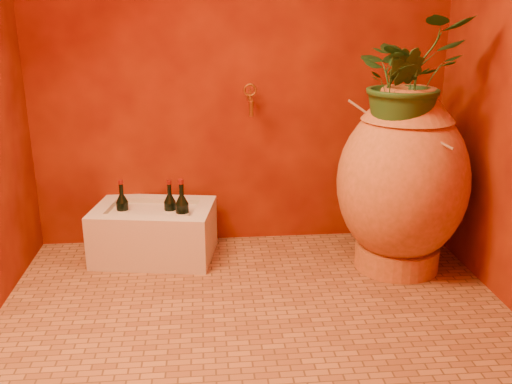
{
  "coord_description": "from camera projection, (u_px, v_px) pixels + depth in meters",
  "views": [
    {
      "loc": [
        -0.23,
        -2.42,
        1.41
      ],
      "look_at": [
        0.03,
        0.35,
        0.51
      ],
      "focal_mm": 40.0,
      "sensor_mm": 36.0,
      "label": 1
    }
  ],
  "objects": [
    {
      "name": "wall_tap",
      "position": [
        250.0,
        98.0,
        3.33
      ],
      "size": [
        0.08,
        0.16,
        0.18
      ],
      "color": "olive",
      "rests_on": "wall_back"
    },
    {
      "name": "wine_bottle_b",
      "position": [
        182.0,
        215.0,
        3.24
      ],
      "size": [
        0.08,
        0.08,
        0.33
      ],
      "color": "black",
      "rests_on": "stone_basin"
    },
    {
      "name": "wall_back",
      "position": [
        240.0,
        38.0,
        3.31
      ],
      "size": [
        2.5,
        0.02,
        2.5
      ],
      "primitive_type": "cube",
      "color": "#510E04",
      "rests_on": "ground"
    },
    {
      "name": "floor",
      "position": [
        256.0,
        316.0,
        2.74
      ],
      "size": [
        2.5,
        2.5,
        0.0
      ],
      "primitive_type": "plane",
      "color": "#935B30",
      "rests_on": "ground"
    },
    {
      "name": "plant_side",
      "position": [
        398.0,
        90.0,
        2.92
      ],
      "size": [
        0.3,
        0.27,
        0.43
      ],
      "primitive_type": "imported",
      "rotation": [
        0.0,
        0.0,
        -0.43
      ],
      "color": "#204B1A",
      "rests_on": "amphora"
    },
    {
      "name": "amphora",
      "position": [
        402.0,
        181.0,
        3.12
      ],
      "size": [
        0.87,
        0.87,
        1.02
      ],
      "rotation": [
        0.0,
        0.0,
        -0.26
      ],
      "color": "#C97138",
      "rests_on": "floor"
    },
    {
      "name": "wine_bottle_c",
      "position": [
        123.0,
        212.0,
        3.32
      ],
      "size": [
        0.07,
        0.07,
        0.3
      ],
      "color": "black",
      "rests_on": "stone_basin"
    },
    {
      "name": "stone_basin",
      "position": [
        155.0,
        233.0,
        3.36
      ],
      "size": [
        0.74,
        0.57,
        0.31
      ],
      "rotation": [
        0.0,
        0.0,
        -0.17
      ],
      "color": "beige",
      "rests_on": "floor"
    },
    {
      "name": "plant_main",
      "position": [
        407.0,
        78.0,
        2.92
      ],
      "size": [
        0.68,
        0.63,
        0.63
      ],
      "primitive_type": "imported",
      "rotation": [
        0.0,
        0.0,
        0.28
      ],
      "color": "#204B1A",
      "rests_on": "amphora"
    },
    {
      "name": "wine_bottle_a",
      "position": [
        170.0,
        212.0,
        3.32
      ],
      "size": [
        0.07,
        0.07,
        0.3
      ],
      "color": "black",
      "rests_on": "stone_basin"
    }
  ]
}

